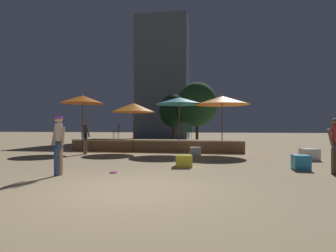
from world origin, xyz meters
TOP-DOWN VIEW (x-y plane):
  - ground_plane at (0.00, 0.00)m, footprint 120.00×120.00m
  - wooden_deck at (-1.39, 10.13)m, footprint 9.95×2.85m
  - patio_umbrella_0 at (-5.51, 8.38)m, footprint 2.45×2.45m
  - patio_umbrella_1 at (-2.57, 8.74)m, footprint 2.50×2.50m
  - patio_umbrella_2 at (2.39, 8.84)m, footprint 2.95×2.95m
  - patio_umbrella_3 at (0.05, 8.80)m, footprint 2.67×2.67m
  - cube_seat_0 at (5.96, 6.39)m, footprint 0.75×0.75m
  - cube_seat_1 at (0.87, 3.65)m, footprint 0.66×0.66m
  - cube_seat_2 at (1.03, 7.66)m, footprint 0.60×0.60m
  - cube_seat_3 at (4.77, 3.68)m, footprint 0.50×0.50m
  - person_0 at (-2.54, 1.34)m, footprint 0.50×0.30m
  - person_1 at (-4.64, 7.05)m, footprint 0.35×0.41m
  - person_2 at (5.46, 2.80)m, footprint 0.48×0.29m
  - bistro_chair_0 at (-4.14, 10.36)m, footprint 0.48×0.47m
  - bistro_chair_1 at (0.48, 9.73)m, footprint 0.47×0.47m
  - frisbee_disc at (-1.12, 2.00)m, footprint 0.23×0.23m
  - background_tree_0 at (0.43, 19.24)m, footprint 3.84×3.84m
  - background_tree_1 at (-1.92, 20.26)m, footprint 2.98×2.98m
  - distant_building at (-4.25, 26.48)m, footprint 6.33×4.09m

SIDE VIEW (x-z plane):
  - ground_plane at x=0.00m, z-range 0.00..0.00m
  - frisbee_disc at x=-1.12m, z-range 0.00..0.03m
  - cube_seat_2 at x=1.03m, z-range 0.00..0.38m
  - cube_seat_1 at x=0.87m, z-range 0.00..0.41m
  - cube_seat_3 at x=4.77m, z-range 0.00..0.48m
  - cube_seat_0 at x=5.96m, z-range 0.00..0.48m
  - wooden_deck at x=-1.39m, z-range -0.04..0.63m
  - person_2 at x=5.46m, z-range 0.06..1.73m
  - person_1 at x=-4.64m, z-range 0.08..1.80m
  - person_0 at x=-2.54m, z-range 0.11..1.85m
  - bistro_chair_0 at x=-4.14m, z-range 0.76..1.66m
  - bistro_chair_1 at x=0.48m, z-range 0.76..1.66m
  - patio_umbrella_1 at x=-2.57m, z-range 1.09..3.94m
  - patio_umbrella_2 at x=2.39m, z-range 1.27..4.44m
  - patio_umbrella_3 at x=0.05m, z-range 1.29..4.44m
  - patio_umbrella_0 at x=-5.51m, z-range 1.34..4.64m
  - background_tree_1 at x=-1.92m, z-range 0.68..5.33m
  - background_tree_0 at x=0.43m, z-range 0.72..6.38m
  - distant_building at x=-4.25m, z-range 0.00..14.92m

